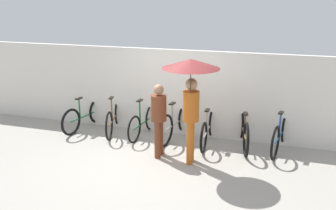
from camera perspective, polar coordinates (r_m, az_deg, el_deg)
name	(u,v)px	position (r m, az deg, el deg)	size (l,w,h in m)	color
ground_plane	(154,165)	(7.63, -2.13, -9.16)	(30.00, 30.00, 0.00)	#9E998E
back_wall	(180,93)	(8.98, 1.84, 1.88)	(12.77, 0.12, 2.07)	silver
parked_bicycle_0	(85,115)	(9.71, -12.53, -1.55)	(0.49, 1.69, 1.06)	black
parked_bicycle_1	(114,117)	(9.37, -8.25, -1.88)	(0.59, 1.75, 1.10)	black
parked_bicycle_2	(143,122)	(9.04, -3.78, -2.57)	(0.44, 1.60, 1.04)	black
parked_bicycle_3	(176,123)	(8.85, 1.20, -2.70)	(0.48, 1.82, 1.08)	black
parked_bicycle_4	(208,128)	(8.61, 6.13, -3.54)	(0.44, 1.77, 1.09)	black
parked_bicycle_5	(244,130)	(8.54, 11.44, -3.78)	(0.55, 1.80, 1.00)	black
parked_bicycle_6	(281,134)	(8.53, 16.78, -4.25)	(0.50, 1.79, 0.99)	black
pedestrian_leading	(159,115)	(7.71, -1.42, -1.60)	(0.32, 0.32, 1.57)	brown
pedestrian_center	(191,81)	(7.12, 3.51, 3.73)	(1.11, 1.11, 2.16)	#B25619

